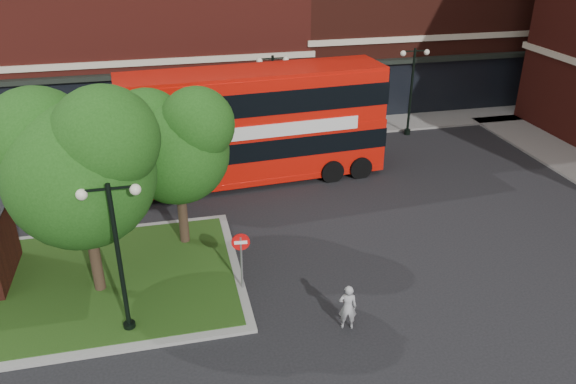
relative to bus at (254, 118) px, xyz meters
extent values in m
plane|color=black|center=(-0.25, -10.39, -3.07)|extent=(120.00, 120.00, 0.00)
cube|color=slate|center=(-0.25, 6.11, -3.01)|extent=(44.00, 3.00, 0.12)
cube|color=gray|center=(-8.25, -7.39, -3.01)|extent=(12.60, 7.60, 0.12)
cube|color=#19380F|center=(-8.25, -7.39, -2.99)|extent=(12.00, 7.00, 0.15)
cylinder|color=#2D2116|center=(-6.75, -7.89, -1.11)|extent=(0.36, 0.36, 3.92)
sphere|color=#1A4812|center=(-6.75, -7.89, 1.27)|extent=(4.60, 4.60, 4.60)
sphere|color=#1A4812|center=(-7.90, -7.20, 2.18)|extent=(3.45, 3.45, 3.45)
sphere|color=#1A4812|center=(-5.83, -8.35, 2.53)|extent=(3.22, 3.22, 3.22)
cylinder|color=#2D2116|center=(-3.75, -5.39, -1.33)|extent=(0.36, 0.36, 3.47)
sphere|color=#1A4812|center=(-3.75, -5.39, 0.77)|extent=(3.80, 3.80, 3.80)
sphere|color=#1A4812|center=(-4.70, -4.82, 1.58)|extent=(2.85, 2.85, 2.85)
sphere|color=#1A4812|center=(-2.99, -5.77, 1.89)|extent=(2.66, 2.66, 2.66)
cylinder|color=black|center=(-5.75, -10.19, -0.57)|extent=(0.14, 0.14, 5.00)
cylinder|color=black|center=(-5.75, -10.19, -2.92)|extent=(0.36, 0.36, 0.30)
cube|color=black|center=(-5.75, -10.19, 1.78)|extent=(1.40, 0.06, 0.06)
sphere|color=#F2EACC|center=(-6.45, -10.19, 1.68)|extent=(0.32, 0.32, 0.32)
sphere|color=#F2EACC|center=(-5.05, -10.19, 1.68)|extent=(0.32, 0.32, 0.32)
cylinder|color=black|center=(1.75, 4.11, -0.57)|extent=(0.14, 0.14, 5.00)
cylinder|color=black|center=(1.75, 4.11, -2.92)|extent=(0.36, 0.36, 0.30)
cube|color=black|center=(1.75, 4.11, 1.78)|extent=(1.40, 0.06, 0.06)
sphere|color=#F2EACC|center=(1.05, 4.11, 1.68)|extent=(0.32, 0.32, 0.32)
sphere|color=#F2EACC|center=(2.45, 4.11, 1.68)|extent=(0.32, 0.32, 0.32)
cylinder|color=black|center=(9.75, 4.11, -0.57)|extent=(0.14, 0.14, 5.00)
cylinder|color=black|center=(9.75, 4.11, -2.92)|extent=(0.36, 0.36, 0.30)
cube|color=black|center=(9.75, 4.11, 1.78)|extent=(1.40, 0.06, 0.06)
sphere|color=#F2EACC|center=(9.05, 4.11, 1.68)|extent=(0.32, 0.32, 0.32)
sphere|color=#F2EACC|center=(10.45, 4.11, 1.68)|extent=(0.32, 0.32, 0.32)
cube|color=red|center=(0.00, 0.00, -1.40)|extent=(12.42, 3.65, 2.34)
cube|color=red|center=(0.00, 0.00, 0.94)|extent=(12.29, 3.61, 2.34)
cube|color=black|center=(0.00, 0.00, 1.06)|extent=(12.42, 3.65, 1.06)
cube|color=silver|center=(0.10, -1.42, -0.17)|extent=(9.17, 0.70, 0.61)
imported|color=#9D9D9F|center=(0.79, -11.54, -2.30)|extent=(0.63, 0.49, 1.54)
imported|color=#AFB0B6|center=(-6.07, 5.09, -2.45)|extent=(3.66, 1.49, 1.24)
imported|color=silver|center=(2.87, 4.11, -2.31)|extent=(4.60, 1.61, 1.51)
cylinder|color=slate|center=(-2.05, -8.89, -2.02)|extent=(0.08, 0.08, 2.09)
cylinder|color=red|center=(-2.05, -8.89, -1.17)|extent=(0.61, 0.11, 0.61)
cube|color=white|center=(-2.05, -8.89, -1.17)|extent=(0.43, 0.08, 0.11)
camera|label=1|loc=(-4.12, -24.55, 8.34)|focal=35.00mm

